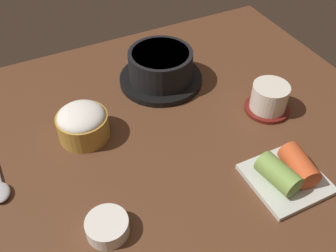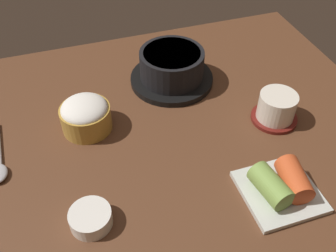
% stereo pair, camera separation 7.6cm
% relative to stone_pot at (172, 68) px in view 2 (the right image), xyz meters
% --- Properties ---
extents(dining_table, '(1.00, 0.76, 0.02)m').
position_rel_stone_pot_xyz_m(dining_table, '(-0.09, -0.15, -0.05)').
color(dining_table, '#56331E').
rests_on(dining_table, ground).
extents(stone_pot, '(0.19, 0.19, 0.08)m').
position_rel_stone_pot_xyz_m(stone_pot, '(0.00, 0.00, 0.00)').
color(stone_pot, black).
rests_on(stone_pot, dining_table).
extents(rice_bowl, '(0.10, 0.10, 0.07)m').
position_rel_stone_pot_xyz_m(rice_bowl, '(-0.22, -0.10, -0.00)').
color(rice_bowl, '#B78C38').
rests_on(rice_bowl, dining_table).
extents(tea_cup_with_saucer, '(0.10, 0.10, 0.06)m').
position_rel_stone_pot_xyz_m(tea_cup_with_saucer, '(0.16, -0.19, -0.01)').
color(tea_cup_with_saucer, maroon).
rests_on(tea_cup_with_saucer, dining_table).
extents(kimchi_plate, '(0.13, 0.13, 0.05)m').
position_rel_stone_pot_xyz_m(kimchi_plate, '(0.08, -0.37, -0.02)').
color(kimchi_plate, silver).
rests_on(kimchi_plate, dining_table).
extents(side_bowl_near, '(0.07, 0.07, 0.03)m').
position_rel_stone_pot_xyz_m(side_bowl_near, '(-0.25, -0.32, -0.02)').
color(side_bowl_near, white).
rests_on(side_bowl_near, dining_table).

